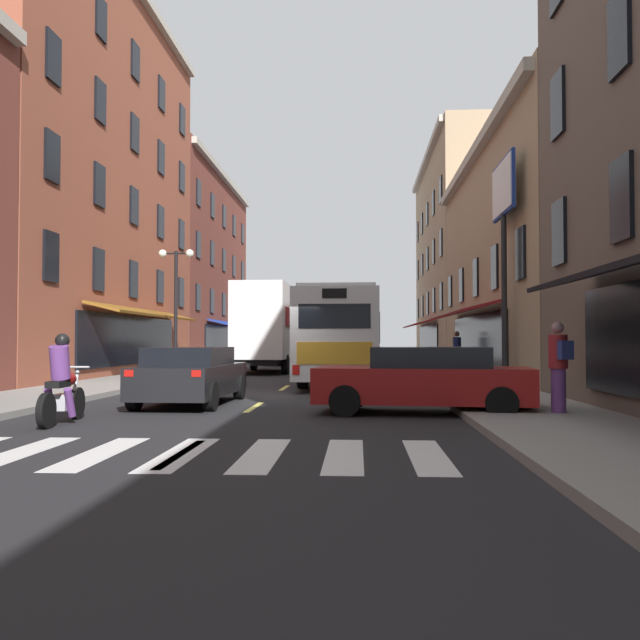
# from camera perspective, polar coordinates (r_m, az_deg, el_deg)

# --- Properties ---
(ground_plane) EXTENTS (34.80, 80.00, 0.10)m
(ground_plane) POSITION_cam_1_polar(r_m,az_deg,el_deg) (19.34, -3.93, -6.41)
(ground_plane) COLOR black
(lane_centre_dashes) EXTENTS (0.14, 73.90, 0.01)m
(lane_centre_dashes) POSITION_cam_1_polar(r_m,az_deg,el_deg) (19.09, -4.02, -6.31)
(lane_centre_dashes) COLOR #DBCC4C
(lane_centre_dashes) RESTS_ON ground
(crosswalk_near) EXTENTS (7.10, 2.80, 0.01)m
(crosswalk_near) POSITION_cam_1_polar(r_m,az_deg,el_deg) (9.55, -11.51, -10.85)
(crosswalk_near) COLOR silver
(crosswalk_near) RESTS_ON ground
(sidewalk_left) EXTENTS (3.00, 80.00, 0.14)m
(sidewalk_left) POSITION_cam_1_polar(r_m,az_deg,el_deg) (20.89, -20.28, -5.63)
(sidewalk_left) COLOR gray
(sidewalk_left) RESTS_ON ground
(sidewalk_right) EXTENTS (3.00, 80.00, 0.14)m
(sidewalk_right) POSITION_cam_1_polar(r_m,az_deg,el_deg) (19.50, 13.65, -5.97)
(sidewalk_right) COLOR gray
(sidewalk_right) RESTS_ON ground
(billboard_sign) EXTENTS (0.40, 2.95, 7.19)m
(billboard_sign) POSITION_cam_1_polar(r_m,az_deg,el_deg) (22.94, 15.05, 8.68)
(billboard_sign) COLOR black
(billboard_sign) RESTS_ON sidewalk_right
(transit_bus) EXTENTS (2.91, 12.19, 3.23)m
(transit_bus) POSITION_cam_1_polar(r_m,az_deg,el_deg) (25.44, 2.07, -1.36)
(transit_bus) COLOR silver
(transit_bus) RESTS_ON ground
(box_truck) EXTENTS (2.62, 7.25, 4.18)m
(box_truck) POSITION_cam_1_polar(r_m,az_deg,el_deg) (33.12, -4.41, -0.75)
(box_truck) COLOR #B21E19
(box_truck) RESTS_ON ground
(sedan_near) EXTENTS (2.10, 4.58, 1.48)m
(sedan_near) POSITION_cam_1_polar(r_m,az_deg,el_deg) (42.91, -2.99, -2.79)
(sedan_near) COLOR navy
(sedan_near) RESTS_ON ground
(sedan_mid) EXTENTS (2.01, 4.54, 1.37)m
(sedan_mid) POSITION_cam_1_polar(r_m,az_deg,el_deg) (16.67, -10.68, -4.52)
(sedan_mid) COLOR black
(sedan_mid) RESTS_ON ground
(sedan_far) EXTENTS (4.62, 2.38, 1.39)m
(sedan_far) POSITION_cam_1_polar(r_m,az_deg,el_deg) (14.53, 8.69, -4.90)
(sedan_far) COLOR maroon
(sedan_far) RESTS_ON ground
(motorcycle_rider) EXTENTS (0.62, 2.07, 1.66)m
(motorcycle_rider) POSITION_cam_1_polar(r_m,az_deg,el_deg) (13.42, -20.70, -5.11)
(motorcycle_rider) COLOR black
(motorcycle_rider) RESTS_ON ground
(bicycle_near) EXTENTS (1.69, 0.51, 0.91)m
(bicycle_near) POSITION_cam_1_polar(r_m,az_deg,el_deg) (24.93, -13.18, -4.05)
(bicycle_near) COLOR black
(bicycle_near) RESTS_ON sidewalk_left
(pedestrian_near) EXTENTS (0.40, 0.52, 1.75)m
(pedestrian_near) POSITION_cam_1_polar(r_m,az_deg,el_deg) (14.01, 19.28, -3.50)
(pedestrian_near) COLOR #66387F
(pedestrian_near) RESTS_ON sidewalk_right
(pedestrian_mid) EXTENTS (0.36, 0.36, 1.81)m
(pedestrian_mid) POSITION_cam_1_polar(r_m,az_deg,el_deg) (30.60, 11.34, -2.56)
(pedestrian_mid) COLOR #B29947
(pedestrian_mid) RESTS_ON sidewalk_right
(street_lamp_twin) EXTENTS (1.42, 0.32, 5.05)m
(street_lamp_twin) POSITION_cam_1_polar(r_m,az_deg,el_deg) (27.90, -11.92, 1.20)
(street_lamp_twin) COLOR black
(street_lamp_twin) RESTS_ON sidewalk_left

